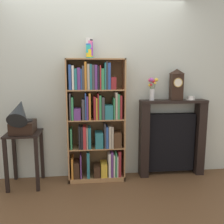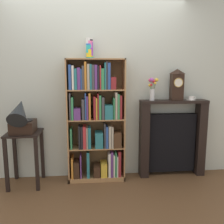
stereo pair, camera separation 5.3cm
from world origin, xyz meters
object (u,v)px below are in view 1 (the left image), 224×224
object	(u,v)px
flower_vase	(152,88)
teacup_with_saucer	(191,98)
bookshelf	(96,123)
mantel_clock	(176,85)
cup_stack	(89,48)
gramophone	(21,118)
side_table_left	(24,148)
fireplace_mantel	(172,138)

from	to	relation	value
flower_vase	teacup_with_saucer	size ratio (longest dim) A/B	2.32
bookshelf	mantel_clock	distance (m)	1.26
mantel_clock	teacup_with_saucer	world-z (taller)	mantel_clock
cup_stack	gramophone	size ratio (longest dim) A/B	0.52
side_table_left	mantel_clock	world-z (taller)	mantel_clock
gramophone	fireplace_mantel	bearing A→B (deg)	5.96
side_table_left	fireplace_mantel	xyz separation A→B (m)	(2.09, 0.14, 0.03)
side_table_left	gramophone	distance (m)	0.44
side_table_left	mantel_clock	xyz separation A→B (m)	(2.12, 0.12, 0.83)
cup_stack	flower_vase	distance (m)	1.03
side_table_left	flower_vase	xyz separation A→B (m)	(1.76, 0.12, 0.78)
mantel_clock	fireplace_mantel	bearing A→B (deg)	148.85
bookshelf	teacup_with_saucer	world-z (taller)	bookshelf
side_table_left	fireplace_mantel	world-z (taller)	fireplace_mantel
cup_stack	side_table_left	size ratio (longest dim) A/B	0.36
flower_vase	teacup_with_saucer	distance (m)	0.59
cup_stack	fireplace_mantel	xyz separation A→B (m)	(1.19, 0.01, -1.29)
gramophone	flower_vase	world-z (taller)	flower_vase
bookshelf	gramophone	world-z (taller)	bookshelf
fireplace_mantel	teacup_with_saucer	distance (m)	0.65
fireplace_mantel	flower_vase	bearing A→B (deg)	-175.96
side_table_left	flower_vase	world-z (taller)	flower_vase
cup_stack	gramophone	xyz separation A→B (m)	(-0.89, -0.21, -0.89)
cup_stack	side_table_left	world-z (taller)	cup_stack
flower_vase	mantel_clock	bearing A→B (deg)	0.70
cup_stack	gramophone	distance (m)	1.27
cup_stack	teacup_with_saucer	xyz separation A→B (m)	(1.45, -0.01, -0.69)
gramophone	flower_vase	distance (m)	1.81
bookshelf	cup_stack	distance (m)	1.02
bookshelf	cup_stack	bearing A→B (deg)	148.91
bookshelf	mantel_clock	bearing A→B (deg)	2.00
gramophone	teacup_with_saucer	xyz separation A→B (m)	(2.34, 0.20, 0.20)
mantel_clock	flower_vase	distance (m)	0.36
gramophone	fireplace_mantel	world-z (taller)	gramophone
bookshelf	fireplace_mantel	xyz separation A→B (m)	(1.12, 0.06, -0.28)
cup_stack	side_table_left	xyz separation A→B (m)	(-0.89, -0.13, -1.32)
side_table_left	teacup_with_saucer	bearing A→B (deg)	3.01
cup_stack	fireplace_mantel	size ratio (longest dim) A/B	0.24
cup_stack	fireplace_mantel	bearing A→B (deg)	0.53
cup_stack	teacup_with_saucer	world-z (taller)	cup_stack
fireplace_mantel	teacup_with_saucer	xyz separation A→B (m)	(0.25, -0.02, 0.60)
bookshelf	cup_stack	xyz separation A→B (m)	(-0.08, 0.05, 1.01)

